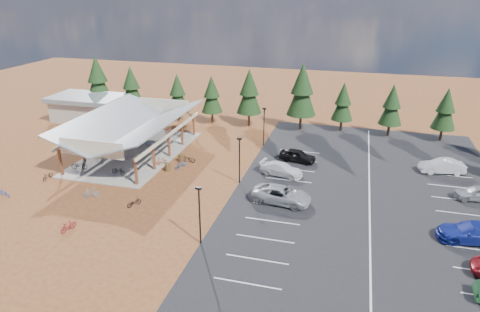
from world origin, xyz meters
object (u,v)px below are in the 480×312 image
(trash_bin_1, at_px, (181,158))
(bike_6, at_px, (150,143))
(bike_3, at_px, (141,135))
(car_7, at_px, (473,232))
(bike_1, at_px, (99,153))
(bike_12, at_px, (134,202))
(bike_7, at_px, (170,130))
(bike_14, at_px, (181,165))
(bike_2, at_px, (123,138))
(car_2, at_px, (282,195))
(bike_pavilion, at_px, (133,124))
(bike_5, at_px, (131,158))
(car_4, at_px, (298,156))
(bike_8, at_px, (48,176))
(bike_10, at_px, (4,193))
(bike_13, at_px, (91,193))
(lamp_post_0, at_px, (199,212))
(bike_11, at_px, (68,226))
(lamp_post_2, at_px, (264,124))
(bike_15, at_px, (161,161))
(bike_0, at_px, (79,165))
(car_9, at_px, (442,166))
(outbuilding, at_px, (88,107))
(car_3, at_px, (281,169))
(lamp_post_1, at_px, (239,157))
(trash_bin_0, at_px, (168,167))
(bike_16, at_px, (188,159))
(bike_4, at_px, (118,171))

(trash_bin_1, distance_m, bike_6, 6.70)
(bike_3, bearing_deg, car_7, -127.82)
(bike_1, distance_m, bike_12, 14.47)
(bike_7, bearing_deg, bike_14, -144.43)
(bike_2, relative_size, car_2, 0.32)
(bike_12, bearing_deg, bike_pavilion, -34.19)
(bike_pavilion, height_order, bike_5, bike_pavilion)
(car_2, bearing_deg, bike_pavilion, 74.36)
(car_4, bearing_deg, bike_5, 116.68)
(bike_1, relative_size, bike_8, 1.05)
(bike_8, distance_m, bike_10, 4.90)
(bike_14, bearing_deg, car_7, 6.31)
(bike_6, height_order, bike_13, bike_13)
(bike_2, height_order, bike_3, bike_3)
(lamp_post_0, relative_size, bike_5, 3.02)
(lamp_post_0, height_order, bike_11, lamp_post_0)
(lamp_post_2, distance_m, bike_3, 17.21)
(lamp_post_0, height_order, bike_15, lamp_post_0)
(bike_0, bearing_deg, car_7, -107.82)
(bike_7, distance_m, car_9, 35.33)
(lamp_post_2, bearing_deg, bike_11, -114.90)
(bike_11, distance_m, bike_15, 15.61)
(bike_6, xyz_separation_m, bike_12, (5.76, -15.07, -0.13))
(lamp_post_0, height_order, bike_13, lamp_post_0)
(bike_15, bearing_deg, lamp_post_2, -89.36)
(outbuilding, distance_m, bike_0, 20.42)
(lamp_post_0, height_order, car_3, lamp_post_0)
(bike_3, xyz_separation_m, bike_11, (5.22, -23.23, -0.15))
(bike_3, bearing_deg, bike_0, 155.81)
(lamp_post_2, bearing_deg, bike_3, -173.24)
(bike_2, distance_m, bike_13, 16.13)
(bike_0, distance_m, bike_7, 15.18)
(lamp_post_1, xyz_separation_m, bike_13, (-13.39, -7.20, -2.46))
(bike_pavilion, xyz_separation_m, lamp_post_0, (15.00, -17.00, -0.85))
(bike_12, bearing_deg, bike_6, -40.74)
(trash_bin_0, xyz_separation_m, bike_6, (-5.36, 6.47, 0.08))
(trash_bin_1, distance_m, bike_16, 0.96)
(bike_10, bearing_deg, car_2, 117.82)
(bike_7, distance_m, bike_11, 26.11)
(bike_0, bearing_deg, car_4, -80.78)
(bike_0, bearing_deg, trash_bin_1, -73.69)
(bike_8, distance_m, bike_12, 12.45)
(lamp_post_1, bearing_deg, bike_16, 152.35)
(bike_0, xyz_separation_m, bike_10, (-3.29, -7.78, -0.18))
(lamp_post_1, distance_m, car_2, 6.43)
(bike_8, bearing_deg, bike_4, 21.83)
(bike_0, xyz_separation_m, bike_6, (4.50, 8.94, -0.06))
(bike_2, relative_size, bike_4, 1.03)
(lamp_post_2, relative_size, bike_6, 3.13)
(outbuilding, relative_size, car_4, 2.53)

